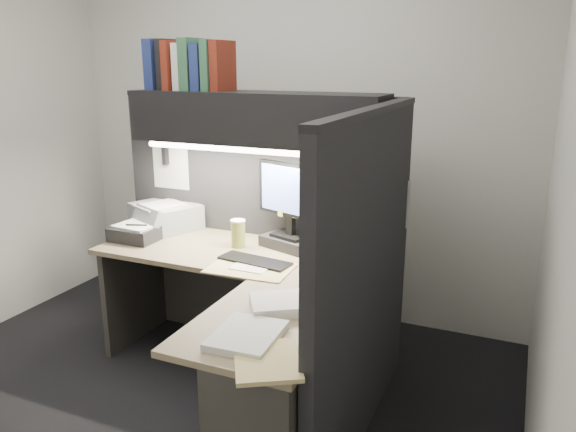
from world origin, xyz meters
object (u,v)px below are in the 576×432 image
object	(u,v)px
monitor	(291,215)
coffee_cup	(238,234)
telephone	(349,251)
desk	(245,348)
keyboard	(255,261)
overhead_shelf	(256,118)
printer	(166,216)
notebook_stack	(137,233)

from	to	relation	value
monitor	coffee_cup	size ratio (longest dim) A/B	3.24
coffee_cup	telephone	bearing A→B (deg)	6.92
monitor	desk	bearing A→B (deg)	-66.24
keyboard	telephone	size ratio (longest dim) A/B	1.91
overhead_shelf	keyboard	distance (m)	0.84
telephone	printer	size ratio (longest dim) A/B	0.54
desk	coffee_cup	bearing A→B (deg)	120.40
telephone	notebook_stack	world-z (taller)	same
keyboard	overhead_shelf	bearing A→B (deg)	121.71
monitor	notebook_stack	size ratio (longest dim) A/B	1.79
overhead_shelf	printer	xyz separation A→B (m)	(-0.71, 0.04, -0.69)
overhead_shelf	coffee_cup	bearing A→B (deg)	-120.40
telephone	printer	bearing A→B (deg)	-179.82
notebook_stack	printer	bearing A→B (deg)	86.91
overhead_shelf	coffee_cup	xyz separation A→B (m)	(-0.07, -0.12, -0.69)
monitor	notebook_stack	world-z (taller)	monitor
monitor	notebook_stack	bearing A→B (deg)	-147.62
overhead_shelf	telephone	xyz separation A→B (m)	(0.61, -0.04, -0.73)
overhead_shelf	monitor	world-z (taller)	overhead_shelf
coffee_cup	printer	world-z (taller)	printer
desk	coffee_cup	xyz separation A→B (m)	(-0.37, 0.63, 0.37)
keyboard	notebook_stack	distance (m)	0.88
notebook_stack	overhead_shelf	bearing A→B (deg)	19.07
monitor	telephone	xyz separation A→B (m)	(0.38, -0.03, -0.16)
printer	coffee_cup	bearing A→B (deg)	10.05
telephone	coffee_cup	distance (m)	0.68
overhead_shelf	keyboard	size ratio (longest dim) A/B	3.67
keyboard	coffee_cup	xyz separation A→B (m)	(-0.22, 0.22, 0.07)
desk	printer	xyz separation A→B (m)	(-1.01, 0.79, 0.37)
desk	telephone	size ratio (longest dim) A/B	7.67
overhead_shelf	printer	distance (m)	0.99
desk	coffee_cup	size ratio (longest dim) A/B	10.66
keyboard	monitor	bearing A→B (deg)	84.32
keyboard	telephone	xyz separation A→B (m)	(0.46, 0.30, 0.03)
desk	coffee_cup	distance (m)	0.82
notebook_stack	desk	bearing A→B (deg)	-25.94
telephone	coffee_cup	xyz separation A→B (m)	(-0.68, -0.08, 0.04)
overhead_shelf	keyboard	bearing A→B (deg)	-65.67
overhead_shelf	printer	size ratio (longest dim) A/B	3.75
monitor	keyboard	bearing A→B (deg)	-84.90
desk	printer	world-z (taller)	printer
desk	monitor	xyz separation A→B (m)	(-0.07, 0.74, 0.49)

